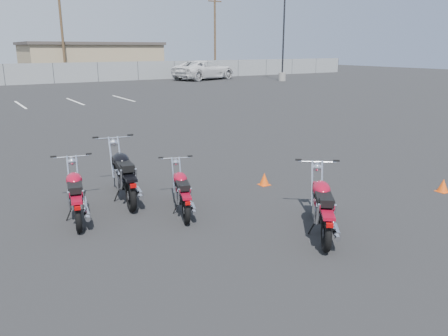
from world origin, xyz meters
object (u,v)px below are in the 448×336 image
motorcycle_third_red (182,191)px  white_van (204,64)px  motorcycle_rear_red (322,206)px  motorcycle_second_black (124,175)px  motorcycle_front_red (76,195)px

motorcycle_third_red → white_van: (18.84, 31.75, 1.09)m
motorcycle_rear_red → motorcycle_second_black: bearing=122.4°
motorcycle_third_red → white_van: size_ratio=0.23×
motorcycle_third_red → motorcycle_front_red: bearing=157.0°
motorcycle_front_red → motorcycle_rear_red: size_ratio=1.07×
motorcycle_front_red → motorcycle_second_black: motorcycle_second_black is taller
motorcycle_front_red → motorcycle_second_black: 1.26m
motorcycle_second_black → motorcycle_third_red: 1.50m
motorcycle_rear_red → motorcycle_front_red: bearing=138.8°
motorcycle_front_red → white_van: white_van is taller
white_van → motorcycle_front_red: bearing=129.8°
motorcycle_third_red → motorcycle_rear_red: 2.67m
motorcycle_second_black → motorcycle_rear_red: motorcycle_second_black is taller
motorcycle_second_black → white_van: bearing=57.3°
motorcycle_third_red → motorcycle_rear_red: motorcycle_rear_red is taller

